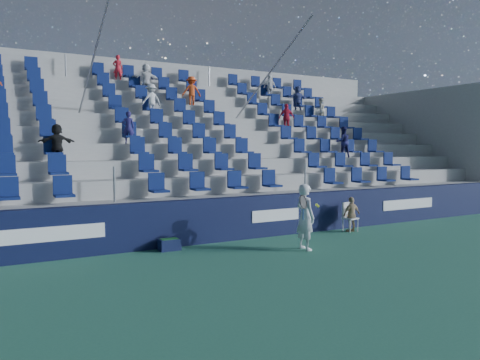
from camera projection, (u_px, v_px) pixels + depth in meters
name	position (u px, v px, depth m)	size (l,w,h in m)	color
ground	(294.00, 265.00, 10.26)	(70.00, 70.00, 0.00)	#307056
sponsor_wall	(228.00, 219.00, 12.97)	(24.00, 0.32, 1.20)	#0E1435
grandstand	(164.00, 160.00, 17.30)	(24.00, 8.17, 6.63)	#A9A9A4
tennis_player	(305.00, 217.00, 11.77)	(0.69, 0.65, 1.67)	silver
line_judge_chair	(348.00, 215.00, 14.44)	(0.46, 0.47, 0.89)	white
line_judge	(352.00, 214.00, 14.32)	(0.63, 0.26, 1.07)	tan
ball_bin	(169.00, 244.00, 11.74)	(0.53, 0.35, 0.30)	#0F1639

